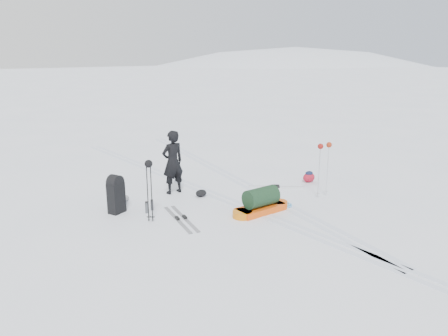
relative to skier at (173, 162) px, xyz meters
The scene contains 14 objects.
ground 2.06m from the skier, 61.31° to the right, with size 200.00×200.00×0.00m, color white.
snow_hill_backdrop 125.38m from the skier, 52.35° to the left, with size 359.50×192.00×162.45m.
ski_tracks 1.90m from the skier, 26.55° to the right, with size 3.38×17.97×0.01m.
skier is the anchor object (origin of this frame).
pulk_sled 2.89m from the skier, 68.40° to the right, with size 1.68×0.58×0.64m.
expedition_rucksack 1.99m from the skier, 165.08° to the right, with size 0.83×0.97×0.98m.
ski_poles_black 2.18m from the skier, 133.25° to the right, with size 0.19×0.19×1.50m.
ski_poles_silver 4.18m from the skier, 39.34° to the right, with size 0.48×0.16×1.52m.
touring_skis_grey 2.23m from the skier, 114.04° to the right, with size 0.61×1.88×0.07m.
touring_skis_white 3.16m from the skier, 25.84° to the right, with size 1.45×1.22×0.06m.
rope_coil 3.29m from the skier, 54.76° to the right, with size 0.54×0.54×0.05m.
small_daypack 4.25m from the skier, 20.63° to the right, with size 0.41×0.32×0.35m.
thermos_pair 1.74m from the skier, 141.75° to the right, with size 0.29×0.20×0.30m.
stuff_sack 1.18m from the skier, 58.00° to the right, with size 0.35×0.29×0.20m.
Camera 1 is at (-6.54, -8.84, 3.91)m, focal length 35.00 mm.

